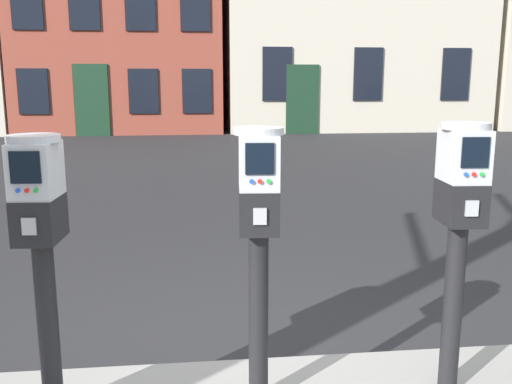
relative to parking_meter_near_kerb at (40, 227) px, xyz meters
The scene contains 3 objects.
parking_meter_near_kerb is the anchor object (origin of this frame).
parking_meter_twin_adjacent 0.93m from the parking_meter_near_kerb, ahead, with size 0.23×0.26×1.28m.
parking_meter_end_of_row 1.85m from the parking_meter_near_kerb, ahead, with size 0.23×0.26×1.29m.
Camera 1 is at (-0.27, -2.57, 1.61)m, focal length 39.24 mm.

